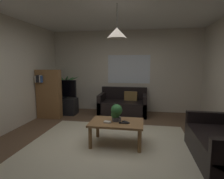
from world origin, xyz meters
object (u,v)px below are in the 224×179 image
Objects in this scene: potted_plant_on_table at (116,112)px; pendant_lamp at (117,33)px; coffee_table at (117,125)px; tv_stand at (63,106)px; remote_on_table_1 at (123,123)px; potted_palm_corner at (65,92)px; remote_on_table_0 at (126,122)px; bookshelf_corner at (49,94)px; book_on_table_0 at (107,122)px; tv at (62,89)px; couch_under_window at (123,106)px.

pendant_lamp reaches higher than potted_plant_on_table.
tv_stand reaches higher than coffee_table.
potted_palm_corner is (-2.23, 2.46, 0.16)m from remote_on_table_1.
remote_on_table_0 is 3.32m from potted_palm_corner.
remote_on_table_0 is 0.11× the size of bookshelf_corner.
coffee_table is 0.80× the size of potted_palm_corner.
bookshelf_corner is at bearing 142.66° from book_on_table_0.
potted_plant_on_table is (0.15, 0.12, 0.16)m from book_on_table_0.
potted_palm_corner is at bearing 101.57° from tv.
book_on_table_0 is 3.13m from potted_palm_corner.
bookshelf_corner is at bearing -159.91° from couch_under_window.
coffee_table is 0.19m from remote_on_table_1.
tv is at bearing -130.10° from remote_on_table_1.
potted_plant_on_table reaches higher than remote_on_table_0.
remote_on_table_0 is 0.13× the size of potted_palm_corner.
tv is at bearing -171.21° from couch_under_window.
potted_palm_corner reaches higher than book_on_table_0.
remote_on_table_0 is 1.00× the size of remote_on_table_1.
couch_under_window is at bearing -4.89° from potted_palm_corner.
couch_under_window is 1.04× the size of bookshelf_corner.
pendant_lamp is (2.00, -1.92, 1.87)m from tv_stand.
couch_under_window reaches higher than tv_stand.
tv_stand is 0.71× the size of potted_palm_corner.
coffee_table is at bearing -121.10° from remote_on_table_1.
remote_on_table_0 is 0.27m from potted_plant_on_table.
book_on_table_0 is at bearing -91.23° from couch_under_window.
bookshelf_corner reaches higher than potted_plant_on_table.
couch_under_window is 2.27m from remote_on_table_0.
potted_palm_corner is (-0.09, 0.46, -0.17)m from tv.
pendant_lamp is at bearing -121.10° from remote_on_table_1.
book_on_table_0 is 0.25m from potted_plant_on_table.
bookshelf_corner is (-0.19, -0.49, 0.46)m from tv_stand.
potted_palm_corner is at bearing -134.80° from remote_on_table_1.
couch_under_window is at bearing 20.09° from bookshelf_corner.
remote_on_table_0 is 2.94m from tv.
tv is at bearing 136.38° from coffee_table.
potted_plant_on_table reaches higher than remote_on_table_1.
remote_on_table_0 is at bearing 9.67° from book_on_table_0.
coffee_table is at bearing -43.94° from tv_stand.
potted_palm_corner reaches higher than potted_plant_on_table.
remote_on_table_0 is at bearing 140.97° from remote_on_table_1.
potted_palm_corner reaches higher than remote_on_table_0.
tv reaches higher than remote_on_table_1.
remote_on_table_0 is (0.19, -0.04, 0.08)m from coffee_table.
potted_plant_on_table reaches higher than tv_stand.
bookshelf_corner reaches higher than tv_stand.
potted_plant_on_table is at bearing 116.40° from pendant_lamp.
potted_plant_on_table is at bearing 116.72° from remote_on_table_0.
pendant_lamp is (0.16, 0.10, 1.65)m from book_on_table_0.
remote_on_table_0 is 0.26× the size of pendant_lamp.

